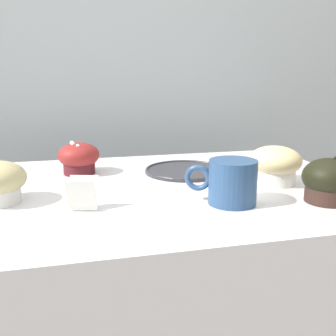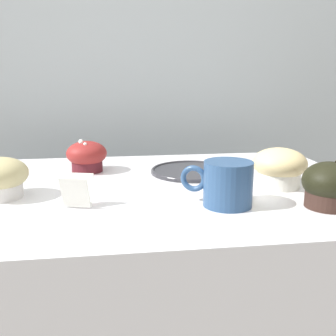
{
  "view_description": "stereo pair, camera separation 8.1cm",
  "coord_description": "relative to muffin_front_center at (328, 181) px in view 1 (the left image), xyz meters",
  "views": [
    {
      "loc": [
        -0.12,
        -0.79,
        1.12
      ],
      "look_at": [
        0.06,
        -0.03,
        0.93
      ],
      "focal_mm": 42.0,
      "sensor_mm": 36.0,
      "label": 1
    },
    {
      "loc": [
        -0.04,
        -0.8,
        1.12
      ],
      "look_at": [
        0.06,
        -0.03,
        0.93
      ],
      "focal_mm": 42.0,
      "sensor_mm": 36.0,
      "label": 2
    }
  ],
  "objects": [
    {
      "name": "muffin_front_left",
      "position": [
        -0.44,
        0.33,
        -0.0
      ],
      "size": [
        0.1,
        0.1,
        0.08
      ],
      "color": "#50181F",
      "rests_on": "display_counter"
    },
    {
      "name": "coffee_cup",
      "position": [
        -0.18,
        0.03,
        0.0
      ],
      "size": [
        0.13,
        0.09,
        0.08
      ],
      "color": "navy",
      "rests_on": "display_counter"
    },
    {
      "name": "price_card",
      "position": [
        -0.44,
        0.05,
        -0.01
      ],
      "size": [
        0.06,
        0.05,
        0.06
      ],
      "color": "white",
      "rests_on": "display_counter"
    },
    {
      "name": "muffin_front_center",
      "position": [
        0.0,
        0.0,
        0.0
      ],
      "size": [
        0.1,
        0.1,
        0.09
      ],
      "color": "#33201A",
      "rests_on": "display_counter"
    },
    {
      "name": "muffin_back_right",
      "position": [
        -0.03,
        0.14,
        0.0
      ],
      "size": [
        0.11,
        0.11,
        0.08
      ],
      "color": "white",
      "rests_on": "display_counter"
    },
    {
      "name": "serving_plate",
      "position": [
        -0.19,
        0.28,
        -0.04
      ],
      "size": [
        0.2,
        0.2,
        0.01
      ],
      "color": "#2D2D33",
      "rests_on": "display_counter"
    },
    {
      "name": "wall_back",
      "position": [
        -0.33,
        0.78,
        -0.03
      ],
      "size": [
        3.2,
        0.1,
        1.8
      ],
      "primitive_type": "cube",
      "color": "#A8B2B7",
      "rests_on": "ground"
    }
  ]
}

